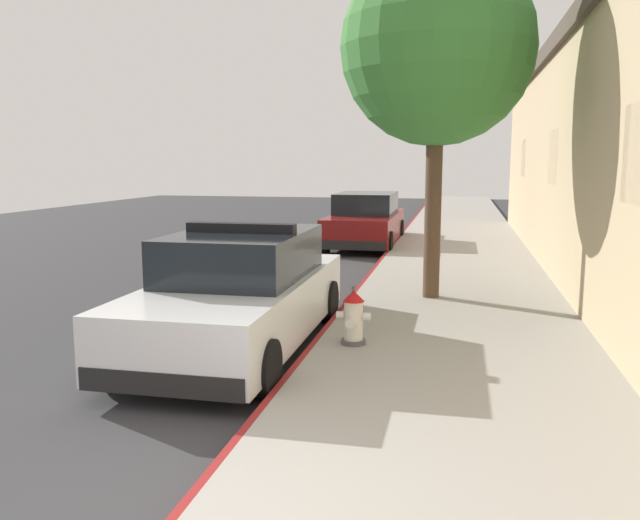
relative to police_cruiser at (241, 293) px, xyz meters
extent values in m
cube|color=#353538|center=(-3.14, 5.43, -0.84)|extent=(30.56, 60.00, 0.20)
cube|color=#9E9991|center=(2.86, 5.43, -0.66)|extent=(3.58, 60.00, 0.17)
cube|color=maroon|center=(1.03, 5.43, -0.66)|extent=(0.08, 60.00, 0.17)
cube|color=black|center=(4.68, 5.91, 1.83)|extent=(0.06, 1.30, 1.10)
cube|color=black|center=(4.68, 12.42, 1.83)|extent=(0.06, 1.30, 1.10)
cube|color=white|center=(0.00, -0.04, -0.16)|extent=(1.84, 4.80, 0.76)
cube|color=black|center=(0.00, 0.11, 0.52)|extent=(1.64, 2.50, 0.60)
cube|color=black|center=(0.00, -2.38, -0.42)|extent=(1.76, 0.16, 0.24)
cube|color=black|center=(0.00, 2.30, -0.42)|extent=(1.76, 0.16, 0.24)
cylinder|color=black|center=(-0.86, 1.66, -0.42)|extent=(0.22, 0.64, 0.64)
cylinder|color=black|center=(0.86, 1.66, -0.42)|extent=(0.22, 0.64, 0.64)
cylinder|color=black|center=(-0.86, -1.74, -0.42)|extent=(0.22, 0.64, 0.64)
cylinder|color=black|center=(0.86, -1.74, -0.42)|extent=(0.22, 0.64, 0.64)
cube|color=black|center=(0.00, 0.06, 0.88)|extent=(1.48, 0.20, 0.12)
cube|color=red|center=(-0.35, 0.06, 0.88)|extent=(0.44, 0.18, 0.11)
cube|color=#1E33E0|center=(0.35, 0.06, 0.88)|extent=(0.44, 0.18, 0.11)
cube|color=maroon|center=(0.14, 10.76, -0.16)|extent=(1.84, 4.80, 0.76)
cube|color=black|center=(0.14, 10.91, 0.52)|extent=(1.64, 2.50, 0.60)
cube|color=black|center=(0.14, 8.42, -0.42)|extent=(1.76, 0.16, 0.24)
cube|color=black|center=(0.14, 13.10, -0.42)|extent=(1.76, 0.16, 0.24)
cylinder|color=black|center=(-0.72, 12.46, -0.42)|extent=(0.22, 0.64, 0.64)
cylinder|color=black|center=(1.00, 12.46, -0.42)|extent=(0.22, 0.64, 0.64)
cylinder|color=black|center=(-0.72, 9.06, -0.42)|extent=(0.22, 0.64, 0.64)
cylinder|color=black|center=(1.00, 9.06, -0.42)|extent=(0.22, 0.64, 0.64)
cylinder|color=#4C4C51|center=(1.55, -0.09, -0.55)|extent=(0.32, 0.32, 0.06)
cylinder|color=silver|center=(1.55, -0.09, -0.27)|extent=(0.24, 0.24, 0.50)
cone|color=red|center=(1.55, -0.09, 0.05)|extent=(0.28, 0.28, 0.14)
cylinder|color=#4C4C51|center=(1.55, -0.09, 0.15)|extent=(0.05, 0.05, 0.06)
cylinder|color=silver|center=(1.38, -0.09, -0.21)|extent=(0.10, 0.10, 0.10)
cylinder|color=silver|center=(1.72, -0.09, -0.21)|extent=(0.10, 0.10, 0.10)
cylinder|color=silver|center=(1.55, -0.27, -0.26)|extent=(0.13, 0.12, 0.13)
cylinder|color=brown|center=(2.39, 3.08, 0.94)|extent=(0.28, 0.28, 3.04)
sphere|color=#387A33|center=(2.39, 3.08, 3.58)|extent=(3.19, 3.19, 3.19)
camera|label=1|loc=(2.83, -8.09, 1.76)|focal=36.40mm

